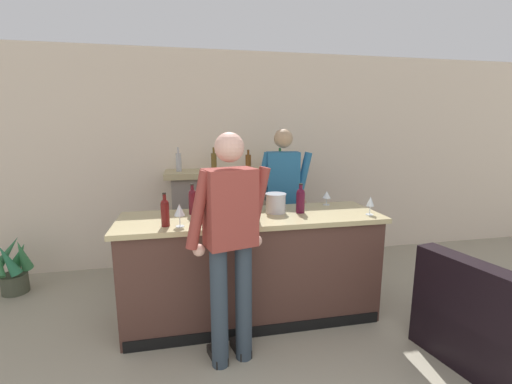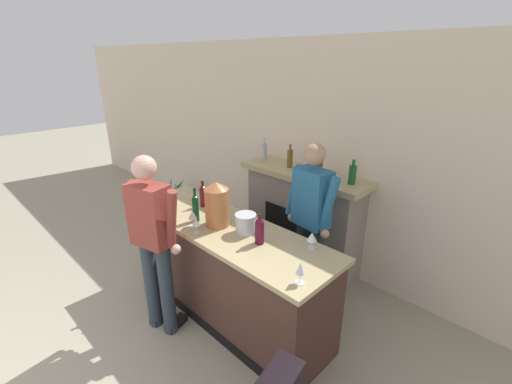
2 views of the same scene
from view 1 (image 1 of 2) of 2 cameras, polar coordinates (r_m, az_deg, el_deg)
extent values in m
cube|color=beige|center=(4.56, -6.69, 5.31)|extent=(12.00, 0.07, 2.75)
cube|color=#4A2E26|center=(3.32, -0.68, -12.74)|extent=(2.32, 0.67, 0.97)
cube|color=tan|center=(3.15, -0.70, -4.29)|extent=(2.39, 0.74, 0.04)
cube|color=black|center=(3.24, 0.58, -22.20)|extent=(2.27, 0.01, 0.10)
cube|color=gray|center=(4.47, -4.01, -4.86)|extent=(1.48, 0.44, 1.20)
cube|color=black|center=(4.30, -3.56, -7.70)|extent=(0.81, 0.02, 0.77)
cube|color=tan|center=(4.32, -4.09, 3.22)|extent=(1.64, 0.52, 0.07)
cylinder|color=#A9A8AB|center=(4.27, -12.76, 4.83)|extent=(0.07, 0.07, 0.22)
cylinder|color=#A9A8AB|center=(4.25, -12.85, 6.79)|extent=(0.03, 0.03, 0.07)
cylinder|color=brown|center=(4.28, -7.03, 5.01)|extent=(0.07, 0.07, 0.21)
cylinder|color=brown|center=(4.27, -7.08, 6.93)|extent=(0.03, 0.03, 0.07)
cylinder|color=brown|center=(4.34, -1.30, 5.00)|extent=(0.07, 0.07, 0.19)
cylinder|color=brown|center=(4.32, -1.31, 6.65)|extent=(0.03, 0.03, 0.06)
cylinder|color=#185329|center=(4.43, 3.99, 5.18)|extent=(0.08, 0.08, 0.20)
cylinder|color=#185329|center=(4.42, 4.01, 6.91)|extent=(0.03, 0.03, 0.07)
cube|color=black|center=(3.47, 35.10, -18.99)|extent=(1.00, 1.06, 0.40)
cube|color=black|center=(3.12, 32.24, -17.38)|extent=(0.36, 0.93, 0.86)
cube|color=black|center=(3.61, 30.29, -16.08)|extent=(0.86, 0.36, 0.54)
cylinder|color=#454A38|center=(4.74, -35.22, -12.33)|extent=(0.27, 0.27, 0.21)
cylinder|color=#332319|center=(4.70, -35.36, -11.23)|extent=(0.24, 0.24, 0.02)
cone|color=#3A834D|center=(4.58, -34.36, -8.64)|extent=(0.13, 0.26, 0.40)
cone|color=#2E7843|center=(4.70, -34.73, -8.66)|extent=(0.30, 0.22, 0.35)
cone|color=#346F44|center=(4.75, -36.23, -8.40)|extent=(0.34, 0.34, 0.40)
cone|color=#2A754C|center=(4.54, -36.01, -9.18)|extent=(0.25, 0.15, 0.37)
cylinder|color=#2F3B47|center=(2.78, -2.08, -17.86)|extent=(0.13, 0.13, 0.96)
cube|color=black|center=(3.08, -2.61, -24.54)|extent=(0.16, 0.26, 0.07)
cylinder|color=#2F3B47|center=(2.72, -6.14, -18.67)|extent=(0.13, 0.13, 0.96)
cube|color=black|center=(3.02, -6.46, -25.40)|extent=(0.16, 0.26, 0.07)
cube|color=brown|center=(2.47, -4.32, -2.65)|extent=(0.40, 0.30, 0.57)
cylinder|color=brown|center=(2.58, 0.26, -1.95)|extent=(0.20, 0.08, 0.57)
sphere|color=#D8A28F|center=(2.68, 0.06, -8.13)|extent=(0.09, 0.09, 0.09)
cylinder|color=brown|center=(2.41, -9.58, -3.00)|extent=(0.20, 0.08, 0.57)
sphere|color=#D8A28F|center=(2.52, -9.49, -9.54)|extent=(0.09, 0.09, 0.09)
sphere|color=#D8A28F|center=(2.40, -4.47, 7.45)|extent=(0.21, 0.21, 0.21)
cylinder|color=#1A2C2C|center=(4.07, 2.91, -8.34)|extent=(0.13, 0.13, 0.95)
cube|color=black|center=(4.17, 2.96, -14.37)|extent=(0.13, 0.25, 0.07)
cylinder|color=#1A2C2C|center=(4.10, 5.72, -8.25)|extent=(0.13, 0.13, 0.95)
cube|color=black|center=(4.20, 5.76, -14.24)|extent=(0.13, 0.25, 0.07)
cube|color=#276695|center=(3.90, 4.48, 2.40)|extent=(0.39, 0.27, 0.58)
cylinder|color=#276695|center=(3.85, 1.13, 2.50)|extent=(0.20, 0.08, 0.57)
sphere|color=tan|center=(3.89, 1.14, -1.93)|extent=(0.09, 0.09, 0.09)
cylinder|color=#276695|center=(3.91, 7.87, 2.54)|extent=(0.20, 0.08, 0.57)
sphere|color=tan|center=(3.95, 7.81, -1.82)|extent=(0.09, 0.09, 0.09)
sphere|color=tan|center=(3.85, 4.58, 8.90)|extent=(0.21, 0.21, 0.21)
cylinder|color=#AD693C|center=(3.07, -1.78, -0.75)|extent=(0.23, 0.23, 0.37)
cone|color=#AD693C|center=(3.03, -1.80, 3.32)|extent=(0.23, 0.23, 0.07)
cylinder|color=#B29333|center=(2.96, -1.31, -3.46)|extent=(0.02, 0.04, 0.02)
cylinder|color=silver|center=(3.23, 3.29, -1.96)|extent=(0.19, 0.19, 0.17)
cylinder|color=silver|center=(3.21, 3.31, -0.36)|extent=(0.20, 0.20, 0.01)
cylinder|color=#55121C|center=(3.22, -10.51, -1.95)|extent=(0.07, 0.07, 0.20)
sphere|color=#55121C|center=(3.20, -10.57, -0.23)|extent=(0.07, 0.07, 0.07)
cylinder|color=#55121C|center=(3.19, -10.59, 0.44)|extent=(0.03, 0.03, 0.08)
cylinder|color=black|center=(3.18, -10.62, 1.23)|extent=(0.03, 0.03, 0.01)
cylinder|color=#4A0D24|center=(3.25, 7.41, -1.78)|extent=(0.08, 0.08, 0.19)
sphere|color=#4A0D24|center=(3.23, 7.45, -0.12)|extent=(0.08, 0.08, 0.08)
cylinder|color=#4A0D24|center=(3.22, 7.47, 0.54)|extent=(0.03, 0.03, 0.07)
cylinder|color=black|center=(3.21, 7.48, 1.30)|extent=(0.04, 0.04, 0.01)
cylinder|color=#0D4729|center=(2.96, -5.68, -2.54)|extent=(0.07, 0.07, 0.24)
sphere|color=#0D4729|center=(2.94, -5.72, -0.29)|extent=(0.06, 0.06, 0.06)
cylinder|color=#0D4729|center=(2.93, -5.74, 0.59)|extent=(0.03, 0.03, 0.09)
cylinder|color=black|center=(2.92, -5.76, 1.60)|extent=(0.03, 0.03, 0.01)
cylinder|color=#5B1312|center=(2.89, -14.89, -3.69)|extent=(0.07, 0.07, 0.19)
sphere|color=#5B1312|center=(2.86, -14.99, -1.83)|extent=(0.06, 0.06, 0.06)
cylinder|color=#5B1312|center=(2.86, -15.03, -1.10)|extent=(0.03, 0.03, 0.07)
cylinder|color=black|center=(2.85, -15.07, -0.25)|extent=(0.03, 0.03, 0.01)
cylinder|color=silver|center=(3.33, 18.40, -3.58)|extent=(0.07, 0.07, 0.01)
cylinder|color=silver|center=(3.32, 18.44, -2.88)|extent=(0.01, 0.01, 0.08)
cone|color=silver|center=(3.31, 18.53, -1.46)|extent=(0.07, 0.07, 0.09)
cylinder|color=silver|center=(2.87, -12.54, -5.60)|extent=(0.07, 0.07, 0.01)
cylinder|color=silver|center=(2.86, -12.58, -4.70)|extent=(0.01, 0.01, 0.09)
cone|color=silver|center=(2.83, -12.65, -2.92)|extent=(0.09, 0.09, 0.09)
cylinder|color=silver|center=(2.88, -1.28, -5.27)|extent=(0.06, 0.06, 0.01)
cylinder|color=silver|center=(2.87, -1.29, -4.56)|extent=(0.01, 0.01, 0.07)
cone|color=silver|center=(2.85, -1.29, -3.19)|extent=(0.07, 0.07, 0.07)
cylinder|color=silver|center=(2.91, -3.89, -5.11)|extent=(0.07, 0.07, 0.01)
cylinder|color=silver|center=(2.90, -3.90, -4.29)|extent=(0.01, 0.01, 0.08)
cone|color=silver|center=(2.88, -3.92, -2.77)|extent=(0.08, 0.08, 0.08)
cylinder|color=silver|center=(3.63, 11.64, -2.07)|extent=(0.07, 0.07, 0.01)
cylinder|color=silver|center=(3.62, 11.66, -1.51)|extent=(0.01, 0.01, 0.07)
cone|color=silver|center=(3.60, 11.70, -0.43)|extent=(0.08, 0.08, 0.07)
camera|label=2|loc=(3.14, 59.85, 18.60)|focal=24.00mm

